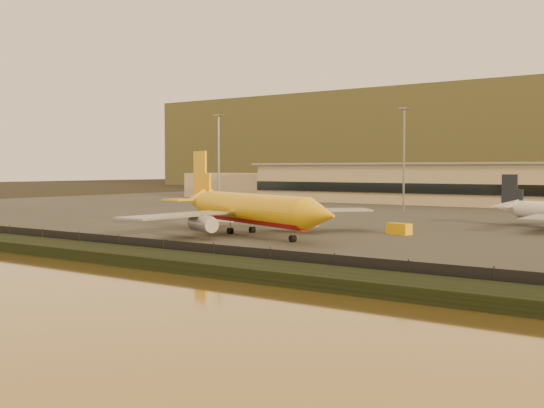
# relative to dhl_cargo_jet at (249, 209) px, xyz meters

# --- Properties ---
(ground) EXTENTS (900.00, 900.00, 0.00)m
(ground) POSITION_rel_dhl_cargo_jet_xyz_m (7.56, -16.03, -4.39)
(ground) COLOR black
(ground) RESTS_ON ground
(embankment) EXTENTS (320.00, 7.00, 1.40)m
(embankment) POSITION_rel_dhl_cargo_jet_xyz_m (7.56, -33.03, -3.69)
(embankment) COLOR black
(embankment) RESTS_ON ground
(tarmac) EXTENTS (320.00, 220.00, 0.20)m
(tarmac) POSITION_rel_dhl_cargo_jet_xyz_m (7.56, 78.97, -4.29)
(tarmac) COLOR #2D2D2D
(tarmac) RESTS_ON ground
(perimeter_fence) EXTENTS (300.00, 0.05, 2.20)m
(perimeter_fence) POSITION_rel_dhl_cargo_jet_xyz_m (7.56, -29.03, -3.09)
(perimeter_fence) COLOR black
(perimeter_fence) RESTS_ON tarmac
(terminal_building) EXTENTS (202.00, 25.00, 12.60)m
(terminal_building) POSITION_rel_dhl_cargo_jet_xyz_m (-6.96, 109.52, 1.85)
(terminal_building) COLOR tan
(terminal_building) RESTS_ON tarmac
(apron_light_masts) EXTENTS (152.20, 12.20, 25.40)m
(apron_light_masts) POSITION_rel_dhl_cargo_jet_xyz_m (22.56, 58.97, 11.31)
(apron_light_masts) COLOR slate
(apron_light_masts) RESTS_ON tarmac
(dhl_cargo_jet) EXTENTS (44.98, 42.58, 14.04)m
(dhl_cargo_jet) POSITION_rel_dhl_cargo_jet_xyz_m (0.00, 0.00, 0.00)
(dhl_cargo_jet) COLOR #F6B50C
(dhl_cargo_jet) RESTS_ON tarmac
(gse_vehicle_yellow) EXTENTS (4.45, 2.78, 1.86)m
(gse_vehicle_yellow) POSITION_rel_dhl_cargo_jet_xyz_m (19.88, 14.58, -3.26)
(gse_vehicle_yellow) COLOR #F6B50C
(gse_vehicle_yellow) RESTS_ON tarmac
(gse_vehicle_white) EXTENTS (4.15, 1.93, 1.85)m
(gse_vehicle_white) POSITION_rel_dhl_cargo_jet_xyz_m (-20.78, 18.53, -3.27)
(gse_vehicle_white) COLOR white
(gse_vehicle_white) RESTS_ON tarmac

